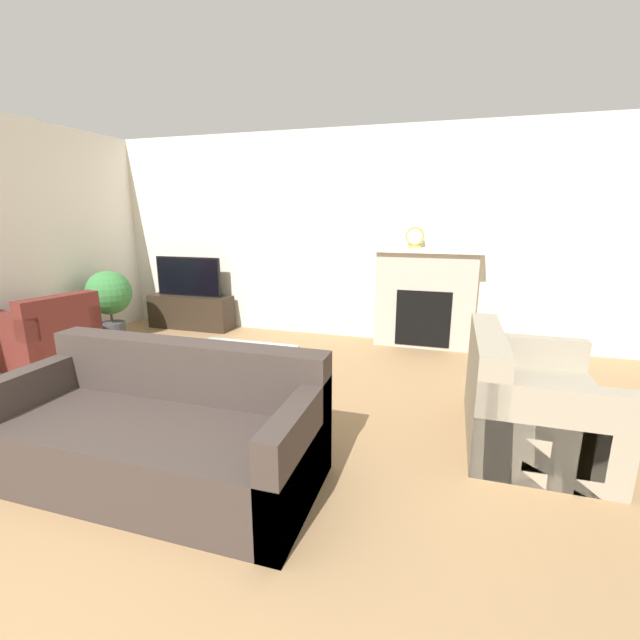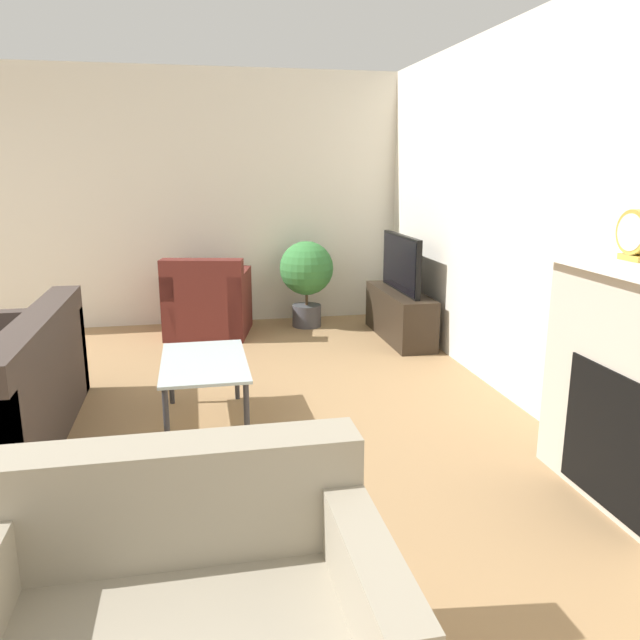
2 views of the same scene
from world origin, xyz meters
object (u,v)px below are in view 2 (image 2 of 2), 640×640
(potted_plant, at_px, (306,273))
(mantel_clock, at_px, (636,234))
(tv, at_px, (401,263))
(armchair_by_window, at_px, (208,306))
(coffee_table, at_px, (204,368))

(potted_plant, xyz_separation_m, mantel_clock, (3.83, 0.94, 0.79))
(potted_plant, bearing_deg, tv, 51.22)
(armchair_by_window, xyz_separation_m, mantel_clock, (3.69, 1.99, 1.07))
(armchair_by_window, bearing_deg, mantel_clock, 130.84)
(coffee_table, relative_size, mantel_clock, 3.80)
(mantel_clock, bearing_deg, armchair_by_window, -151.63)
(coffee_table, height_order, potted_plant, potted_plant)
(coffee_table, bearing_deg, mantel_clock, 57.17)
(armchair_by_window, bearing_deg, coffee_table, 100.43)
(armchair_by_window, height_order, potted_plant, potted_plant)
(armchair_by_window, bearing_deg, tv, 177.06)
(armchair_by_window, distance_m, coffee_table, 2.35)
(mantel_clock, bearing_deg, potted_plant, -166.28)
(armchair_by_window, height_order, coffee_table, armchair_by_window)
(tv, xyz_separation_m, potted_plant, (-0.67, -0.83, -0.18))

